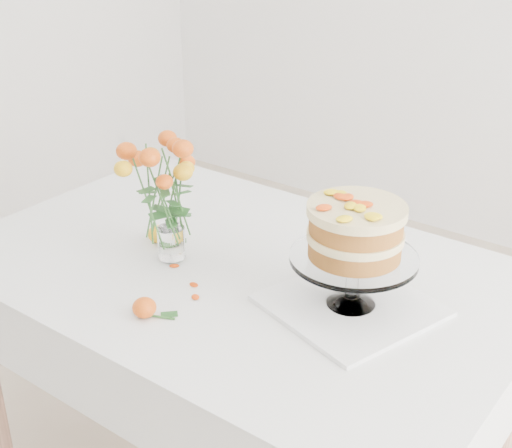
{
  "coord_description": "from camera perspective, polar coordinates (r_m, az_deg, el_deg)",
  "views": [
    {
      "loc": [
        0.98,
        -1.22,
        1.63
      ],
      "look_at": [
        0.09,
        -0.04,
        0.91
      ],
      "focal_mm": 50.0,
      "sensor_mm": 36.0,
      "label": 1
    }
  ],
  "objects": [
    {
      "name": "stray_petal_c",
      "position": [
        1.66,
        -4.87,
        -5.86
      ],
      "size": [
        0.03,
        0.02,
        0.0
      ],
      "primitive_type": "ellipsoid",
      "color": "yellow",
      "rests_on": "table"
    },
    {
      "name": "cake_stand",
      "position": [
        1.55,
        7.94,
        -0.97
      ],
      "size": [
        0.28,
        0.28,
        0.25
      ],
      "rotation": [
        0.0,
        0.0,
        0.06
      ],
      "color": "white",
      "rests_on": "napkin"
    },
    {
      "name": "napkin",
      "position": [
        1.64,
        7.57,
        -6.47
      ],
      "size": [
        0.42,
        0.42,
        0.01
      ],
      "primitive_type": "cube",
      "rotation": [
        0.0,
        0.0,
        -0.29
      ],
      "color": "white",
      "rests_on": "table"
    },
    {
      "name": "loose_rose_near",
      "position": [
        1.91,
        -7.83,
        -0.8
      ],
      "size": [
        0.1,
        0.06,
        0.05
      ],
      "rotation": [
        0.0,
        0.0,
        0.35
      ],
      "color": "#FEA316",
      "rests_on": "table"
    },
    {
      "name": "loose_rose_far",
      "position": [
        1.6,
        -8.9,
        -6.63
      ],
      "size": [
        0.09,
        0.06,
        0.05
      ],
      "rotation": [
        0.0,
        0.0,
        0.41
      ],
      "color": "#BE4109",
      "rests_on": "table"
    },
    {
      "name": "stray_petal_a",
      "position": [
        1.8,
        -6.55,
        -3.36
      ],
      "size": [
        0.03,
        0.02,
        0.0
      ],
      "primitive_type": "ellipsoid",
      "color": "yellow",
      "rests_on": "table"
    },
    {
      "name": "rose_vase",
      "position": [
        1.75,
        -7.06,
        3.18
      ],
      "size": [
        0.26,
        0.26,
        0.35
      ],
      "rotation": [
        0.0,
        0.0,
        0.16
      ],
      "color": "white",
      "rests_on": "table"
    },
    {
      "name": "table",
      "position": [
        1.83,
        -1.53,
        -5.54
      ],
      "size": [
        1.43,
        0.93,
        0.76
      ],
      "color": "#A3775F",
      "rests_on": "ground"
    },
    {
      "name": "stray_petal_b",
      "position": [
        1.71,
        -5.0,
        -4.87
      ],
      "size": [
        0.03,
        0.02,
        0.0
      ],
      "primitive_type": "ellipsoid",
      "color": "yellow",
      "rests_on": "table"
    }
  ]
}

